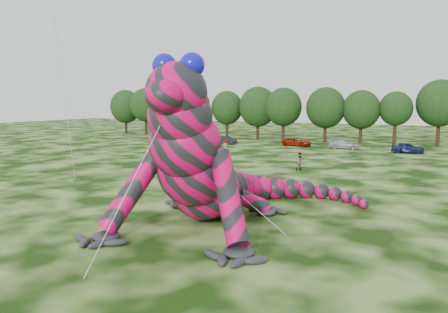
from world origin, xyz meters
The scene contains 21 objects.
ground centered at (0.00, 0.00, 0.00)m, with size 240.00×240.00×0.00m, color #16330A.
inflatable_gecko centered at (-5.41, 5.39, 4.81)m, with size 16.20×19.23×9.62m, color #CE054F, non-canonical shape.
tree_0 centered at (-54.56, 59.23, 4.75)m, with size 6.91×6.22×9.51m, color black, non-canonical shape.
tree_1 centered at (-48.36, 58.05, 4.90)m, with size 6.74×6.07×9.81m, color black, non-canonical shape.
tree_2 centered at (-43.02, 58.76, 4.82)m, with size 7.04×6.34×9.64m, color black, non-canonical shape.
tree_3 centered at (-35.72, 57.07, 4.72)m, with size 5.81×5.23×9.44m, color black, non-canonical shape.
tree_4 centered at (-29.64, 58.71, 4.53)m, with size 6.22×5.60×9.06m, color black, non-canonical shape.
tree_5 centered at (-23.12, 58.44, 4.90)m, with size 7.16×6.44×9.80m, color black, non-canonical shape.
tree_6 centered at (-17.56, 56.68, 4.75)m, with size 6.52×5.86×9.49m, color black, non-canonical shape.
tree_7 centered at (-10.08, 56.80, 4.74)m, with size 6.68×6.01×9.48m, color black, non-canonical shape.
tree_8 centered at (-4.22, 56.99, 4.47)m, with size 6.14×5.53×8.94m, color black, non-canonical shape.
tree_9 centered at (1.06, 57.35, 4.34)m, with size 5.27×4.74×8.68m, color black, non-canonical shape.
tree_10 centered at (7.40, 58.58, 5.25)m, with size 7.09×6.38×10.50m, color black, non-canonical shape.
car_0 centered at (-30.01, 46.41, 0.65)m, with size 1.53×3.80×1.29m, color white.
car_1 centered at (-24.57, 47.23, 0.68)m, with size 1.45×4.15×1.37m, color black.
car_2 centered at (-12.76, 49.06, 0.65)m, with size 2.17×4.71×1.31m, color #951706.
car_3 centered at (-5.31, 48.34, 0.65)m, with size 1.82×4.47×1.30m, color #AAB0B4.
car_4 centered at (3.66, 46.76, 0.73)m, with size 1.73×4.30×1.47m, color #121C43.
spectator_1 centered at (-5.49, 25.41, 0.94)m, with size 0.92×0.71×1.89m, color gray.
spectator_4 centered at (-19.60, 36.89, 0.89)m, with size 0.87×0.57×1.78m, color gray.
spectator_0 centered at (-11.54, 20.29, 0.80)m, with size 0.58×0.38×1.60m, color gray.
Camera 1 is at (6.78, -18.16, 7.23)m, focal length 35.00 mm.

